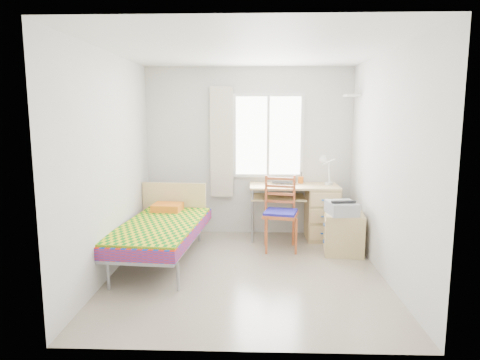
# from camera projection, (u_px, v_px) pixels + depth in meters

# --- Properties ---
(floor) EXTENTS (3.50, 3.50, 0.00)m
(floor) POSITION_uv_depth(u_px,v_px,m) (246.00, 272.00, 5.16)
(floor) COLOR #BCAD93
(floor) RESTS_ON ground
(ceiling) EXTENTS (3.50, 3.50, 0.00)m
(ceiling) POSITION_uv_depth(u_px,v_px,m) (247.00, 49.00, 4.76)
(ceiling) COLOR white
(ceiling) RESTS_ON wall_back
(wall_back) EXTENTS (3.20, 0.00, 3.20)m
(wall_back) POSITION_uv_depth(u_px,v_px,m) (249.00, 152.00, 6.69)
(wall_back) COLOR silver
(wall_back) RESTS_ON ground
(wall_left) EXTENTS (0.00, 3.50, 3.50)m
(wall_left) POSITION_uv_depth(u_px,v_px,m) (111.00, 165.00, 5.02)
(wall_left) COLOR silver
(wall_left) RESTS_ON ground
(wall_right) EXTENTS (0.00, 3.50, 3.50)m
(wall_right) POSITION_uv_depth(u_px,v_px,m) (386.00, 166.00, 4.91)
(wall_right) COLOR silver
(wall_right) RESTS_ON ground
(window) EXTENTS (1.10, 0.04, 1.30)m
(window) POSITION_uv_depth(u_px,v_px,m) (268.00, 136.00, 6.62)
(window) COLOR white
(window) RESTS_ON wall_back
(curtain) EXTENTS (0.35, 0.05, 1.70)m
(curtain) POSITION_uv_depth(u_px,v_px,m) (222.00, 142.00, 6.61)
(curtain) COLOR beige
(curtain) RESTS_ON wall_back
(floating_shelf) EXTENTS (0.20, 0.32, 0.03)m
(floating_shelf) POSITION_uv_depth(u_px,v_px,m) (352.00, 95.00, 6.16)
(floating_shelf) COLOR white
(floating_shelf) RESTS_ON wall_right
(bed) EXTENTS (1.11, 2.09, 0.87)m
(bed) POSITION_uv_depth(u_px,v_px,m) (162.00, 228.00, 5.52)
(bed) COLOR gray
(bed) RESTS_ON floor
(desk) EXTENTS (1.33, 0.62, 0.83)m
(desk) POSITION_uv_depth(u_px,v_px,m) (317.00, 210.00, 6.47)
(desk) COLOR #DCBE74
(desk) RESTS_ON floor
(chair) EXTENTS (0.53, 0.53, 1.03)m
(chair) POSITION_uv_depth(u_px,v_px,m) (281.00, 209.00, 5.98)
(chair) COLOR #B04C22
(chair) RESTS_ON floor
(cabinet) EXTENTS (0.56, 0.51, 0.56)m
(cabinet) POSITION_uv_depth(u_px,v_px,m) (344.00, 234.00, 5.79)
(cabinet) COLOR tan
(cabinet) RESTS_ON floor
(printer) EXTENTS (0.41, 0.46, 0.18)m
(printer) POSITION_uv_depth(u_px,v_px,m) (342.00, 208.00, 5.71)
(printer) COLOR #B0B3B8
(printer) RESTS_ON cabinet
(laptop) EXTENTS (0.38, 0.26, 0.03)m
(laptop) POSITION_uv_depth(u_px,v_px,m) (284.00, 184.00, 6.47)
(laptop) COLOR black
(laptop) RESTS_ON desk
(pen_cup) EXTENTS (0.10, 0.10, 0.10)m
(pen_cup) POSITION_uv_depth(u_px,v_px,m) (301.00, 180.00, 6.58)
(pen_cup) COLOR orange
(pen_cup) RESTS_ON desk
(task_lamp) EXTENTS (0.24, 0.34, 0.47)m
(task_lamp) POSITION_uv_depth(u_px,v_px,m) (326.00, 166.00, 6.30)
(task_lamp) COLOR white
(task_lamp) RESTS_ON desk
(book) EXTENTS (0.20, 0.27, 0.02)m
(book) POSITION_uv_depth(u_px,v_px,m) (283.00, 200.00, 6.51)
(book) COLOR gray
(book) RESTS_ON desk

